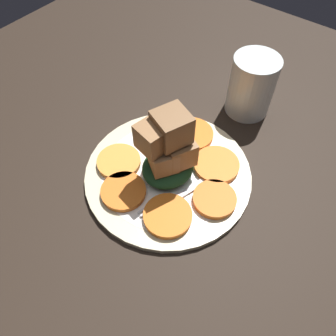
# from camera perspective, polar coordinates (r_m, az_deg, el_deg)

# --- Properties ---
(table_slab) EXTENTS (1.20, 1.20, 0.02)m
(table_slab) POSITION_cam_1_polar(r_m,az_deg,el_deg) (0.56, 0.00, -1.89)
(table_slab) COLOR black
(table_slab) RESTS_ON ground
(plate) EXTENTS (0.27, 0.27, 0.01)m
(plate) POSITION_cam_1_polar(r_m,az_deg,el_deg) (0.54, 0.00, -0.99)
(plate) COLOR beige
(plate) RESTS_ON table_slab
(carrot_slice_0) EXTENTS (0.07, 0.07, 0.01)m
(carrot_slice_0) POSITION_cam_1_polar(r_m,az_deg,el_deg) (0.49, -0.05, -8.28)
(carrot_slice_0) COLOR orange
(carrot_slice_0) RESTS_ON plate
(carrot_slice_1) EXTENTS (0.07, 0.07, 0.01)m
(carrot_slice_1) POSITION_cam_1_polar(r_m,az_deg,el_deg) (0.51, 7.96, -5.54)
(carrot_slice_1) COLOR orange
(carrot_slice_1) RESTS_ON plate
(carrot_slice_2) EXTENTS (0.08, 0.08, 0.01)m
(carrot_slice_2) POSITION_cam_1_polar(r_m,az_deg,el_deg) (0.55, 8.41, 0.57)
(carrot_slice_2) COLOR orange
(carrot_slice_2) RESTS_ON plate
(carrot_slice_3) EXTENTS (0.08, 0.08, 0.01)m
(carrot_slice_3) POSITION_cam_1_polar(r_m,az_deg,el_deg) (0.59, 4.13, 5.88)
(carrot_slice_3) COLOR orange
(carrot_slice_3) RESTS_ON plate
(carrot_slice_4) EXTENTS (0.06, 0.06, 0.01)m
(carrot_slice_4) POSITION_cam_1_polar(r_m,az_deg,el_deg) (0.59, -2.77, 5.88)
(carrot_slice_4) COLOR #F99438
(carrot_slice_4) RESTS_ON plate
(carrot_slice_5) EXTENTS (0.07, 0.07, 0.01)m
(carrot_slice_5) POSITION_cam_1_polar(r_m,az_deg,el_deg) (0.55, -8.56, 1.12)
(carrot_slice_5) COLOR orange
(carrot_slice_5) RESTS_ON plate
(carrot_slice_6) EXTENTS (0.07, 0.07, 0.01)m
(carrot_slice_6) POSITION_cam_1_polar(r_m,az_deg,el_deg) (0.52, -7.77, -4.02)
(carrot_slice_6) COLOR orange
(carrot_slice_6) RESTS_ON plate
(center_pile) EXTENTS (0.09, 0.08, 0.12)m
(center_pile) POSITION_cam_1_polar(r_m,az_deg,el_deg) (0.50, -0.05, 2.88)
(center_pile) COLOR #1E4723
(center_pile) RESTS_ON plate
(fork) EXTENTS (0.18, 0.07, 0.00)m
(fork) POSITION_cam_1_polar(r_m,az_deg,el_deg) (0.52, 3.54, -3.90)
(fork) COLOR silver
(fork) RESTS_ON plate
(water_glass) EXTENTS (0.08, 0.08, 0.11)m
(water_glass) POSITION_cam_1_polar(r_m,az_deg,el_deg) (0.63, 14.35, 13.70)
(water_glass) COLOR silver
(water_glass) RESTS_ON table_slab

